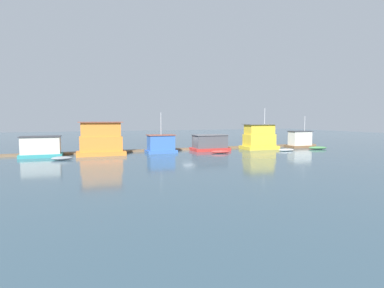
# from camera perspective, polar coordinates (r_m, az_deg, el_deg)

# --- Properties ---
(ground_plane) EXTENTS (200.00, 200.00, 0.00)m
(ground_plane) POSITION_cam_1_polar(r_m,az_deg,el_deg) (52.92, -0.37, -1.43)
(ground_plane) COLOR #385160
(dock_walkway) EXTENTS (59.60, 2.09, 0.30)m
(dock_walkway) POSITION_cam_1_polar(r_m,az_deg,el_deg) (55.65, -1.39, -0.97)
(dock_walkway) COLOR brown
(dock_walkway) RESTS_ON ground_plane
(houseboat_teal) EXTENTS (5.91, 3.30, 3.16)m
(houseboat_teal) POSITION_cam_1_polar(r_m,az_deg,el_deg) (50.40, -26.81, -0.51)
(houseboat_teal) COLOR teal
(houseboat_teal) RESTS_ON ground_plane
(houseboat_orange) EXTENTS (7.44, 3.86, 5.29)m
(houseboat_orange) POSITION_cam_1_polar(r_m,az_deg,el_deg) (49.41, -16.96, 0.67)
(houseboat_orange) COLOR orange
(houseboat_orange) RESTS_ON ground_plane
(houseboat_blue) EXTENTS (5.01, 3.57, 6.82)m
(houseboat_blue) POSITION_cam_1_polar(r_m,az_deg,el_deg) (51.19, -5.94, -0.02)
(houseboat_blue) COLOR #3866B7
(houseboat_blue) RESTS_ON ground_plane
(houseboat_red) EXTENTS (6.61, 4.07, 2.92)m
(houseboat_red) POSITION_cam_1_polar(r_m,az_deg,el_deg) (54.37, 3.41, 0.19)
(houseboat_red) COLOR red
(houseboat_red) RESTS_ON ground_plane
(houseboat_yellow) EXTENTS (6.56, 4.12, 7.78)m
(houseboat_yellow) POSITION_cam_1_polar(r_m,az_deg,el_deg) (58.38, 12.69, 1.18)
(houseboat_yellow) COLOR gold
(houseboat_yellow) RESTS_ON ground_plane
(houseboat_brown) EXTENTS (5.28, 3.25, 6.30)m
(houseboat_brown) POSITION_cam_1_polar(r_m,az_deg,el_deg) (64.12, 19.86, 0.75)
(houseboat_brown) COLOR brown
(houseboat_brown) RESTS_ON ground_plane
(dinghy_grey) EXTENTS (2.82, 1.21, 0.53)m
(dinghy_grey) POSITION_cam_1_polar(r_m,az_deg,el_deg) (45.59, -23.53, -2.49)
(dinghy_grey) COLOR gray
(dinghy_grey) RESTS_ON ground_plane
(dinghy_red) EXTENTS (3.28, 1.79, 0.51)m
(dinghy_red) POSITION_cam_1_polar(r_m,az_deg,el_deg) (50.35, 5.39, -1.47)
(dinghy_red) COLOR red
(dinghy_red) RESTS_ON ground_plane
(dinghy_white) EXTENTS (3.07, 1.38, 0.41)m
(dinghy_white) POSITION_cam_1_polar(r_m,az_deg,el_deg) (56.33, 17.50, -1.06)
(dinghy_white) COLOR white
(dinghy_white) RESTS_ON ground_plane
(dinghy_green) EXTENTS (3.71, 2.18, 0.55)m
(dinghy_green) POSITION_cam_1_polar(r_m,az_deg,el_deg) (61.67, 22.84, -0.66)
(dinghy_green) COLOR #47844C
(dinghy_green) RESTS_ON ground_plane
(mooring_post_far_right) EXTENTS (0.31, 0.31, 2.09)m
(mooring_post_far_right) POSITION_cam_1_polar(r_m,az_deg,el_deg) (60.73, 12.19, 0.25)
(mooring_post_far_right) COLOR brown
(mooring_post_far_right) RESTS_ON ground_plane
(mooring_post_centre) EXTENTS (0.21, 0.21, 1.21)m
(mooring_post_centre) POSITION_cam_1_polar(r_m,az_deg,el_deg) (57.38, 6.34, -0.37)
(mooring_post_centre) COLOR #846B4C
(mooring_post_centre) RESTS_ON ground_plane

